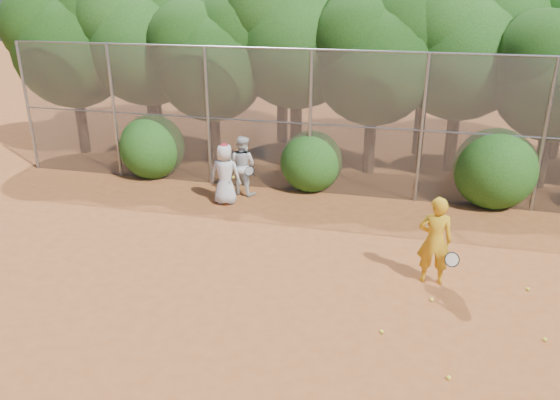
# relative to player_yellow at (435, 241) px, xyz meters

# --- Properties ---
(ground) EXTENTS (80.00, 80.00, 0.00)m
(ground) POSITION_rel_player_yellow_xyz_m (-2.37, -1.57, -0.92)
(ground) COLOR brown
(ground) RESTS_ON ground
(fence_back) EXTENTS (20.05, 0.09, 4.03)m
(fence_back) POSITION_rel_player_yellow_xyz_m (-2.49, 4.43, 1.13)
(fence_back) COLOR gray
(fence_back) RESTS_ON ground
(tree_0) EXTENTS (4.38, 3.81, 6.00)m
(tree_0) POSITION_rel_player_yellow_xyz_m (-11.82, 6.46, 3.01)
(tree_0) COLOR black
(tree_0) RESTS_ON ground
(tree_1) EXTENTS (4.64, 4.03, 6.35)m
(tree_1) POSITION_rel_player_yellow_xyz_m (-9.31, 6.97, 3.24)
(tree_1) COLOR black
(tree_1) RESTS_ON ground
(tree_2) EXTENTS (3.99, 3.47, 5.47)m
(tree_2) POSITION_rel_player_yellow_xyz_m (-6.82, 6.26, 2.66)
(tree_2) COLOR black
(tree_2) RESTS_ON ground
(tree_3) EXTENTS (4.89, 4.26, 6.70)m
(tree_3) POSITION_rel_player_yellow_xyz_m (-4.31, 7.27, 3.47)
(tree_3) COLOR black
(tree_3) RESTS_ON ground
(tree_4) EXTENTS (4.19, 3.64, 5.73)m
(tree_4) POSITION_rel_player_yellow_xyz_m (-1.82, 6.66, 2.84)
(tree_4) COLOR black
(tree_4) RESTS_ON ground
(tree_5) EXTENTS (4.51, 3.92, 6.17)m
(tree_5) POSITION_rel_player_yellow_xyz_m (0.69, 7.47, 3.13)
(tree_5) COLOR black
(tree_5) RESTS_ON ground
(tree_9) EXTENTS (4.83, 4.20, 6.62)m
(tree_9) POSITION_rel_player_yellow_xyz_m (-10.31, 9.27, 3.42)
(tree_9) COLOR black
(tree_9) RESTS_ON ground
(tree_10) EXTENTS (5.15, 4.48, 7.06)m
(tree_10) POSITION_rel_player_yellow_xyz_m (-5.31, 9.47, 3.71)
(tree_10) COLOR black
(tree_10) RESTS_ON ground
(tree_11) EXTENTS (4.64, 4.03, 6.35)m
(tree_11) POSITION_rel_player_yellow_xyz_m (-0.31, 9.07, 3.24)
(tree_11) COLOR black
(tree_11) RESTS_ON ground
(bush_0) EXTENTS (2.00, 2.00, 2.00)m
(bush_0) POSITION_rel_player_yellow_xyz_m (-8.37, 4.73, 0.08)
(bush_0) COLOR #1A4812
(bush_0) RESTS_ON ground
(bush_1) EXTENTS (1.80, 1.80, 1.80)m
(bush_1) POSITION_rel_player_yellow_xyz_m (-3.37, 4.73, -0.02)
(bush_1) COLOR #1A4812
(bush_1) RESTS_ON ground
(bush_2) EXTENTS (2.20, 2.20, 2.20)m
(bush_2) POSITION_rel_player_yellow_xyz_m (1.63, 4.73, 0.18)
(bush_2) COLOR #1A4812
(bush_2) RESTS_ON ground
(player_yellow) EXTENTS (0.86, 0.54, 1.85)m
(player_yellow) POSITION_rel_player_yellow_xyz_m (0.00, 0.00, 0.00)
(player_yellow) COLOR gold
(player_yellow) RESTS_ON ground
(player_teen) EXTENTS (0.86, 0.59, 1.70)m
(player_teen) POSITION_rel_player_yellow_xyz_m (-5.40, 3.01, -0.08)
(player_teen) COLOR silver
(player_teen) RESTS_ON ground
(player_white) EXTENTS (0.97, 0.87, 1.70)m
(player_white) POSITION_rel_player_yellow_xyz_m (-5.18, 3.83, -0.07)
(player_white) COLOR silver
(player_white) RESTS_ON ground
(ball_0) EXTENTS (0.07, 0.07, 0.07)m
(ball_0) POSITION_rel_player_yellow_xyz_m (0.02, -0.75, -0.89)
(ball_0) COLOR yellow
(ball_0) RESTS_ON ground
(ball_1) EXTENTS (0.07, 0.07, 0.07)m
(ball_1) POSITION_rel_player_yellow_xyz_m (1.87, 0.10, -0.89)
(ball_1) COLOR yellow
(ball_1) RESTS_ON ground
(ball_2) EXTENTS (0.07, 0.07, 0.07)m
(ball_2) POSITION_rel_player_yellow_xyz_m (0.25, -2.96, -0.89)
(ball_2) COLOR yellow
(ball_2) RESTS_ON ground
(ball_3) EXTENTS (0.07, 0.07, 0.07)m
(ball_3) POSITION_rel_player_yellow_xyz_m (1.87, -1.58, -0.89)
(ball_3) COLOR yellow
(ball_3) RESTS_ON ground
(ball_4) EXTENTS (0.07, 0.07, 0.07)m
(ball_4) POSITION_rel_player_yellow_xyz_m (-0.84, -2.02, -0.89)
(ball_4) COLOR yellow
(ball_4) RESTS_ON ground
(ball_5) EXTENTS (0.07, 0.07, 0.07)m
(ball_5) POSITION_rel_player_yellow_xyz_m (0.47, 1.16, -0.89)
(ball_5) COLOR yellow
(ball_5) RESTS_ON ground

